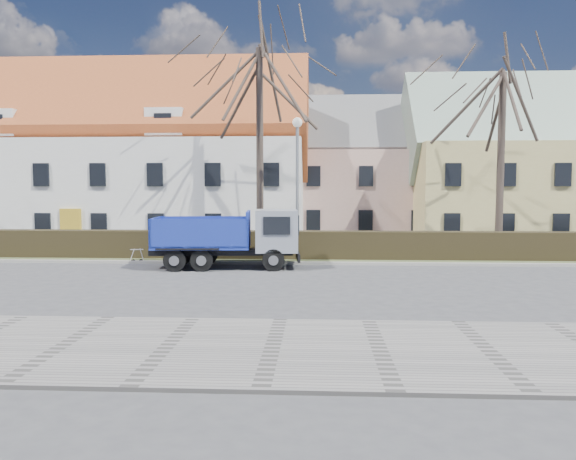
# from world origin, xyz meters

# --- Properties ---
(ground) EXTENTS (120.00, 120.00, 0.00)m
(ground) POSITION_xyz_m (0.00, 0.00, 0.00)
(ground) COLOR #3F3F42
(sidewalk_near) EXTENTS (80.00, 5.00, 0.08)m
(sidewalk_near) POSITION_xyz_m (0.00, -8.50, 0.04)
(sidewalk_near) COLOR gray
(sidewalk_near) RESTS_ON ground
(curb_far) EXTENTS (80.00, 0.30, 0.12)m
(curb_far) POSITION_xyz_m (0.00, 4.60, 0.06)
(curb_far) COLOR gray
(curb_far) RESTS_ON ground
(grass_strip) EXTENTS (80.00, 3.00, 0.10)m
(grass_strip) POSITION_xyz_m (0.00, 6.20, 0.05)
(grass_strip) COLOR #434D2B
(grass_strip) RESTS_ON ground
(hedge) EXTENTS (60.00, 0.90, 1.30)m
(hedge) POSITION_xyz_m (0.00, 6.00, 0.65)
(hedge) COLOR black
(hedge) RESTS_ON ground
(building_white) EXTENTS (26.80, 10.80, 9.50)m
(building_white) POSITION_xyz_m (-13.00, 16.00, 4.75)
(building_white) COLOR silver
(building_white) RESTS_ON ground
(building_pink) EXTENTS (10.80, 8.80, 8.00)m
(building_pink) POSITION_xyz_m (4.00, 20.00, 4.00)
(building_pink) COLOR tan
(building_pink) RESTS_ON ground
(building_yellow) EXTENTS (18.80, 10.80, 8.50)m
(building_yellow) POSITION_xyz_m (16.00, 17.00, 4.25)
(building_yellow) COLOR tan
(building_yellow) RESTS_ON ground
(tree_1) EXTENTS (9.20, 9.20, 12.65)m
(tree_1) POSITION_xyz_m (-2.00, 8.50, 6.33)
(tree_1) COLOR #392E27
(tree_1) RESTS_ON ground
(tree_2) EXTENTS (8.00, 8.00, 11.00)m
(tree_2) POSITION_xyz_m (10.00, 8.50, 5.50)
(tree_2) COLOR #392E27
(tree_2) RESTS_ON ground
(dump_truck) EXTENTS (6.53, 2.88, 2.54)m
(dump_truck) POSITION_xyz_m (-3.10, 3.36, 1.27)
(dump_truck) COLOR navy
(dump_truck) RESTS_ON ground
(streetlight) EXTENTS (0.53, 0.53, 6.80)m
(streetlight) POSITION_xyz_m (-0.04, 7.00, 3.40)
(streetlight) COLOR gray
(streetlight) RESTS_ON ground
(cart_frame) EXTENTS (0.86, 0.60, 0.72)m
(cart_frame) POSITION_xyz_m (-7.38, 4.58, 0.36)
(cart_frame) COLOR silver
(cart_frame) RESTS_ON ground
(parked_car_a) EXTENTS (3.85, 1.94, 1.26)m
(parked_car_a) POSITION_xyz_m (-4.75, 11.08, 0.63)
(parked_car_a) COLOR black
(parked_car_a) RESTS_ON ground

